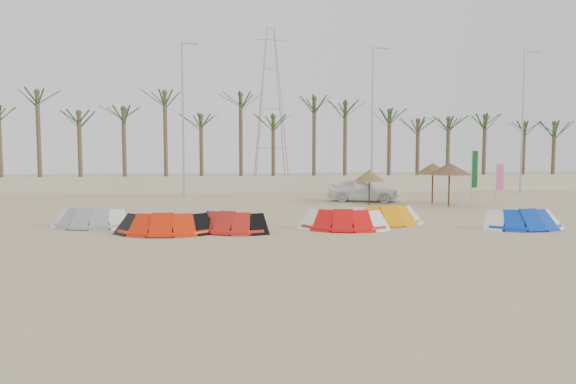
{
  "coord_description": "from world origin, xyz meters",
  "views": [
    {
      "loc": [
        -2.75,
        -17.81,
        3.17
      ],
      "look_at": [
        0.0,
        6.0,
        1.3
      ],
      "focal_mm": 32.0,
      "sensor_mm": 36.0,
      "label": 1
    }
  ],
  "objects": [
    {
      "name": "kite_red_left",
      "position": [
        -5.22,
        2.58,
        0.42
      ],
      "size": [
        3.77,
        1.78,
        0.9
      ],
      "color": "red",
      "rests_on": "ground"
    },
    {
      "name": "palm_line",
      "position": [
        0.67,
        23.5,
        6.44
      ],
      "size": [
        52.0,
        4.0,
        7.7
      ],
      "color": "brown",
      "rests_on": "ground"
    },
    {
      "name": "lamp_d",
      "position": [
        20.04,
        20.0,
        5.77
      ],
      "size": [
        1.25,
        0.14,
        11.0
      ],
      "color": "#A5A8AD",
      "rests_on": "ground"
    },
    {
      "name": "kite_grey",
      "position": [
        -8.62,
        4.69,
        0.42
      ],
      "size": [
        3.59,
        2.27,
        0.9
      ],
      "color": "gray",
      "rests_on": "ground"
    },
    {
      "name": "lamp_b",
      "position": [
        -5.96,
        20.0,
        5.77
      ],
      "size": [
        1.25,
        0.14,
        11.0
      ],
      "color": "#A5A8AD",
      "rests_on": "ground"
    },
    {
      "name": "lamp_c",
      "position": [
        8.04,
        20.0,
        5.77
      ],
      "size": [
        1.25,
        0.14,
        11.0
      ],
      "color": "#A5A8AD",
      "rests_on": "ground"
    },
    {
      "name": "kite_red_mid",
      "position": [
        -2.75,
        2.69,
        0.42
      ],
      "size": [
        3.59,
        2.62,
        0.9
      ],
      "color": "#B51B12",
      "rests_on": "ground"
    },
    {
      "name": "boundary_wall",
      "position": [
        0.0,
        22.0,
        0.65
      ],
      "size": [
        60.0,
        0.3,
        1.3
      ],
      "primitive_type": "cube",
      "color": "beige",
      "rests_on": "ground"
    },
    {
      "name": "parasol_left",
      "position": [
        5.67,
        12.29,
        1.77
      ],
      "size": [
        1.86,
        1.86,
        2.12
      ],
      "color": "#4C331E",
      "rests_on": "ground"
    },
    {
      "name": "kite_orange",
      "position": [
        4.04,
        4.04,
        0.42
      ],
      "size": [
        3.54,
        1.93,
        0.9
      ],
      "color": "orange",
      "rests_on": "ground"
    },
    {
      "name": "ground",
      "position": [
        0.0,
        0.0,
        0.0
      ],
      "size": [
        120.0,
        120.0,
        0.0
      ],
      "primitive_type": "plane",
      "color": "tan",
      "rests_on": "ground"
    },
    {
      "name": "parasol_mid",
      "position": [
        10.01,
        10.75,
        2.2
      ],
      "size": [
        2.51,
        2.51,
        2.55
      ],
      "color": "#4C331E",
      "rests_on": "ground"
    },
    {
      "name": "kite_blue",
      "position": [
        9.34,
        2.18,
        0.42
      ],
      "size": [
        3.32,
        1.57,
        0.9
      ],
      "color": "#0C3AB7",
      "rests_on": "ground"
    },
    {
      "name": "pylon",
      "position": [
        1.0,
        28.0,
        0.0
      ],
      "size": [
        3.0,
        3.0,
        14.0
      ],
      "primitive_type": null,
      "color": "#A5A8AD",
      "rests_on": "ground"
    },
    {
      "name": "car",
      "position": [
        5.77,
        14.19,
        0.75
      ],
      "size": [
        4.77,
        3.29,
        1.51
      ],
      "primitive_type": "imported",
      "rotation": [
        0.0,
        0.0,
        1.19
      ],
      "color": "white",
      "rests_on": "ground"
    },
    {
      "name": "kite_red_right",
      "position": [
        1.89,
        2.93,
        0.42
      ],
      "size": [
        3.79,
        2.29,
        0.9
      ],
      "color": "red",
      "rests_on": "ground"
    },
    {
      "name": "flag_pink",
      "position": [
        14.31,
        12.98,
        1.52
      ],
      "size": [
        0.45,
        0.12,
        2.56
      ],
      "color": "#A5A8AD",
      "rests_on": "ground"
    },
    {
      "name": "parasol_right",
      "position": [
        9.82,
        12.71,
        2.15
      ],
      "size": [
        2.16,
        2.16,
        2.5
      ],
      "color": "#4C331E",
      "rests_on": "ground"
    },
    {
      "name": "flag_green",
      "position": [
        12.03,
        11.73,
        2.03
      ],
      "size": [
        0.45,
        0.12,
        3.43
      ],
      "color": "#A5A8AD",
      "rests_on": "ground"
    }
  ]
}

